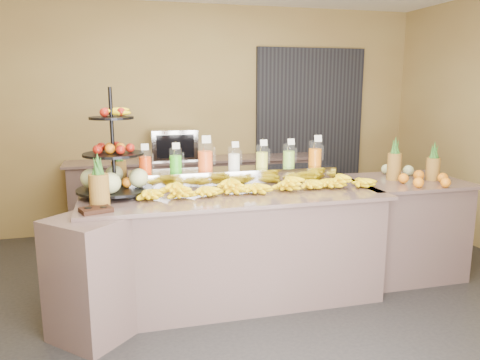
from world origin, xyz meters
name	(u,v)px	position (x,y,z in m)	size (l,w,h in m)	color
ground	(242,311)	(0.00, 0.00, 0.00)	(6.00, 6.00, 0.00)	black
room_envelope	(240,78)	(0.19, 0.79, 1.88)	(6.04, 5.02, 2.82)	olive
buffet_counter	(221,247)	(-0.12, 0.26, 0.47)	(2.75, 1.25, 0.93)	gray
right_counter	(401,226)	(1.70, 0.40, 0.47)	(1.08, 0.88, 0.93)	gray
back_ledge	(196,195)	(0.00, 2.25, 0.47)	(3.10, 0.55, 0.93)	gray
pitcher_tray	(234,177)	(0.08, 0.58, 1.01)	(1.85, 0.30, 0.15)	gray
juice_pitcher_orange_a	(145,162)	(-0.70, 0.58, 1.17)	(0.11, 0.11, 0.26)	silver
juice_pitcher_green	(176,161)	(-0.44, 0.58, 1.17)	(0.11, 0.11, 0.26)	silver
juice_pitcher_orange_b	(205,158)	(-0.18, 0.58, 1.19)	(0.13, 0.14, 0.32)	silver
juice_pitcher_milk	(234,159)	(0.08, 0.58, 1.17)	(0.11, 0.11, 0.26)	silver
juice_pitcher_lemon	(262,158)	(0.34, 0.58, 1.17)	(0.11, 0.12, 0.27)	silver
juice_pitcher_lime	(289,156)	(0.60, 0.58, 1.17)	(0.11, 0.12, 0.27)	silver
juice_pitcher_orange_c	(315,154)	(0.86, 0.58, 1.18)	(0.12, 0.13, 0.30)	silver
banana_heap	(258,184)	(0.21, 0.27, 1.00)	(2.05, 0.19, 0.17)	yellow
fruit_stand	(119,168)	(-0.92, 0.45, 1.15)	(0.68, 0.68, 0.87)	black
condiment_caddy	(96,210)	(-1.09, -0.07, 0.95)	(0.21, 0.16, 0.03)	black
pineapple_left_a	(99,187)	(-1.07, 0.07, 1.08)	(0.15, 0.15, 0.41)	brown
pineapple_left_b	(119,171)	(-0.92, 0.73, 1.08)	(0.13, 0.13, 0.40)	brown
right_fruit_pile	(418,174)	(1.76, 0.27, 1.01)	(0.48, 0.46, 0.25)	brown
oven_warmer	(173,144)	(-0.27, 2.25, 1.11)	(0.55, 0.38, 0.37)	gray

